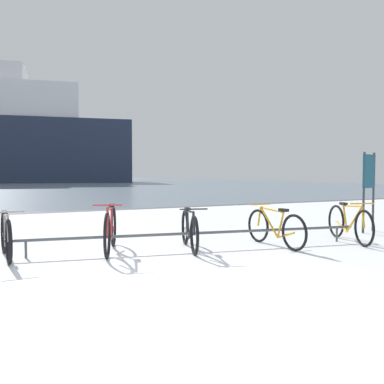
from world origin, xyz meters
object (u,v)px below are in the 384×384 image
bicycle_0 (6,236)px  bicycle_4 (349,223)px  bicycle_2 (189,230)px  bicycle_3 (275,228)px  bicycle_1 (110,230)px  info_sign (369,179)px

bicycle_0 → bicycle_4: size_ratio=0.96×
bicycle_2 → bicycle_4: bearing=-12.2°
bicycle_0 → bicycle_3: bearing=-13.2°
bicycle_1 → bicycle_4: (4.41, -1.03, -0.02)m
bicycle_1 → bicycle_2: 1.35m
bicycle_4 → bicycle_1: bearing=166.8°
bicycle_0 → bicycle_3: 4.53m
bicycle_3 → bicycle_4: bicycle_4 is taller
bicycle_1 → info_sign: bearing=-2.7°
bicycle_0 → bicycle_3: size_ratio=0.97×
bicycle_0 → bicycle_3: (4.41, -1.03, -0.01)m
bicycle_0 → bicycle_4: (6.00, -1.28, 0.01)m
bicycle_1 → bicycle_3: bearing=-15.6°
bicycle_1 → bicycle_0: bearing=171.1°
info_sign → bicycle_2: bearing=-179.0°
info_sign → bicycle_4: bearing=-151.9°
bicycle_2 → bicycle_4: (3.11, -0.67, 0.02)m
bicycle_4 → info_sign: bearing=28.1°
bicycle_0 → bicycle_4: bearing=-12.1°
bicycle_1 → bicycle_4: bearing=-13.2°
bicycle_3 → bicycle_4: bearing=-8.9°
bicycle_3 → bicycle_4: size_ratio=0.99×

